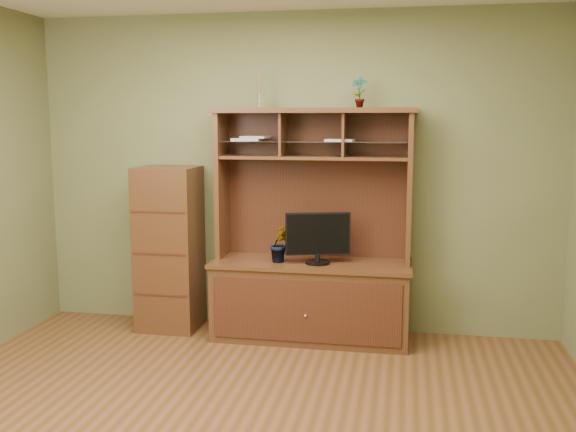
# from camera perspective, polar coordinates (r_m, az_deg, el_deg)

# --- Properties ---
(room) EXTENTS (4.54, 4.04, 2.74)m
(room) POSITION_cam_1_polar(r_m,az_deg,el_deg) (3.56, -5.21, 1.13)
(room) COLOR #563518
(room) RESTS_ON ground
(media_hutch) EXTENTS (1.66, 0.61, 1.90)m
(media_hutch) POSITION_cam_1_polar(r_m,az_deg,el_deg) (5.34, 2.10, -5.36)
(media_hutch) COLOR #422612
(media_hutch) RESTS_ON room
(monitor) EXTENTS (0.51, 0.20, 0.42)m
(monitor) POSITION_cam_1_polar(r_m,az_deg,el_deg) (5.18, 2.66, -1.88)
(monitor) COLOR black
(monitor) RESTS_ON media_hutch
(orchid_plant) EXTENTS (0.20, 0.18, 0.31)m
(orchid_plant) POSITION_cam_1_polar(r_m,az_deg,el_deg) (5.24, -0.70, -2.46)
(orchid_plant) COLOR #34581E
(orchid_plant) RESTS_ON media_hutch
(top_plant) EXTENTS (0.15, 0.12, 0.25)m
(top_plant) POSITION_cam_1_polar(r_m,az_deg,el_deg) (5.22, 6.34, 10.89)
(top_plant) COLOR #376322
(top_plant) RESTS_ON media_hutch
(reed_diffuser) EXTENTS (0.06, 0.06, 0.32)m
(reed_diffuser) POSITION_cam_1_polar(r_m,az_deg,el_deg) (5.35, -2.47, 10.88)
(reed_diffuser) COLOR silver
(reed_diffuser) RESTS_ON media_hutch
(magazines) EXTENTS (1.01, 0.20, 0.04)m
(magazines) POSITION_cam_1_polar(r_m,az_deg,el_deg) (5.31, -0.77, 6.86)
(magazines) COLOR silver
(magazines) RESTS_ON media_hutch
(side_cabinet) EXTENTS (0.50, 0.46, 1.41)m
(side_cabinet) POSITION_cam_1_polar(r_m,az_deg,el_deg) (5.64, -10.51, -2.86)
(side_cabinet) COLOR #422612
(side_cabinet) RESTS_ON room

